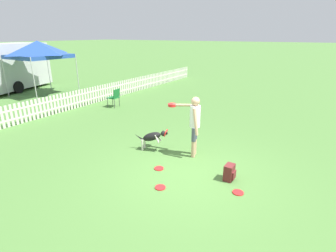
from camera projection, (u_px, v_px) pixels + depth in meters
The scene contains 11 objects.
ground_plane at pixel (186, 174), 6.39m from camera, with size 240.00×240.00×0.00m, color #4C7A38.
handler_person at pixel (193, 119), 7.03m from camera, with size 0.45×1.08×1.68m.
leaping_dog at pixel (153, 137), 7.54m from camera, with size 0.45×1.02×0.70m.
frisbee_near_handler at pixel (238, 193), 5.61m from camera, with size 0.24×0.24×0.02m.
frisbee_near_dog at pixel (159, 168), 6.62m from camera, with size 0.24×0.24×0.02m.
frisbee_midfield at pixel (160, 187), 5.80m from camera, with size 0.24×0.24×0.02m.
backpack_on_grass at pixel (229, 173), 6.07m from camera, with size 0.29×0.23×0.38m.
picket_fence at pixel (18, 114), 9.79m from camera, with size 27.07×0.04×0.81m.
folding_chair_blue_left at pixel (115, 96), 12.07m from camera, with size 0.51×0.53×0.85m.
canopy_tent_main at pixel (38, 50), 13.93m from camera, with size 2.66×2.66×2.90m.
equipment_trailer at pixel (7, 66), 15.50m from camera, with size 5.65×3.51×2.71m.
Camera 1 is at (-5.02, -2.61, 3.22)m, focal length 28.00 mm.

